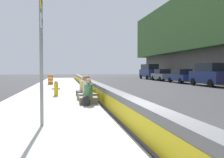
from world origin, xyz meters
name	(u,v)px	position (x,y,z in m)	size (l,w,h in m)	color
ground_plane	(143,138)	(0.00, 0.00, 0.00)	(160.00, 160.00, 0.00)	#353538
sidewalk_strip	(30,140)	(0.00, 2.65, 0.07)	(80.00, 4.40, 0.14)	#B5B2A8
jersey_barrier	(143,120)	(0.00, 0.00, 0.42)	(76.00, 0.45, 0.85)	slate
route_sign_post	(41,49)	(1.14, 2.48, 2.21)	(0.44, 0.09, 3.60)	gray
fire_hydrant	(56,88)	(8.98, 2.39, 0.59)	(0.26, 0.46, 0.88)	gold
seated_person_foreground	(88,96)	(5.20, 0.86, 0.49)	(0.72, 0.81, 1.12)	#706651
seated_person_middle	(87,92)	(6.59, 0.80, 0.52)	(0.88, 0.98, 1.22)	#706651
seated_person_rear	(85,90)	(8.07, 0.80, 0.51)	(0.80, 0.91, 1.17)	#23284C
seated_person_far	(83,89)	(9.02, 0.85, 0.47)	(0.72, 0.82, 1.06)	#424247
backpack	(86,101)	(4.64, 1.01, 0.33)	(0.32, 0.28, 0.40)	#232328
construction_barrel	(50,80)	(20.23, 3.34, 0.62)	(0.54, 0.54, 0.95)	orange
parked_car_fourth	(210,74)	(16.45, -12.17, 1.18)	(4.83, 2.12, 2.28)	navy
parked_car_midline	(182,76)	(22.34, -12.07, 0.86)	(4.50, 1.95, 1.71)	navy
parked_car_far	(162,75)	(28.54, -12.05, 0.86)	(4.52, 1.98, 1.71)	slate
parked_car_farther	(149,71)	(34.87, -12.32, 1.35)	(5.12, 2.14, 2.56)	navy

